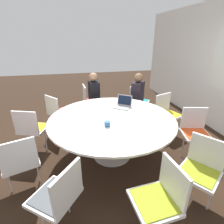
{
  "coord_description": "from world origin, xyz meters",
  "views": [
    {
      "loc": [
        2.53,
        -0.56,
        1.96
      ],
      "look_at": [
        0.0,
        0.0,
        0.84
      ],
      "focal_mm": 28.0,
      "sensor_mm": 36.0,
      "label": 1
    }
  ],
  "objects_px": {
    "chair_8": "(195,129)",
    "chair_9": "(167,111)",
    "chair_2": "(58,111)",
    "chair_6": "(160,195)",
    "coffee_cup": "(107,124)",
    "laptop": "(123,104)",
    "chair_5": "(59,194)",
    "person_0": "(138,95)",
    "person_1": "(95,94)",
    "chair_7": "(201,166)",
    "chair_4": "(20,160)",
    "chair_0": "(137,99)",
    "chair_1": "(90,99)",
    "chair_3": "(31,127)"
  },
  "relations": [
    {
      "from": "chair_2",
      "to": "chair_9",
      "type": "height_order",
      "value": "same"
    },
    {
      "from": "chair_1",
      "to": "chair_8",
      "type": "relative_size",
      "value": 1.0
    },
    {
      "from": "chair_4",
      "to": "chair_7",
      "type": "relative_size",
      "value": 1.0
    },
    {
      "from": "chair_1",
      "to": "chair_0",
      "type": "bearing_deg",
      "value": 71.7
    },
    {
      "from": "chair_5",
      "to": "laptop",
      "type": "bearing_deg",
      "value": 2.17
    },
    {
      "from": "chair_2",
      "to": "person_0",
      "type": "xyz_separation_m",
      "value": [
        -0.11,
        1.83,
        0.19
      ]
    },
    {
      "from": "laptop",
      "to": "chair_8",
      "type": "bearing_deg",
      "value": 3.32
    },
    {
      "from": "chair_4",
      "to": "chair_6",
      "type": "height_order",
      "value": "same"
    },
    {
      "from": "chair_9",
      "to": "coffee_cup",
      "type": "xyz_separation_m",
      "value": [
        0.82,
        -1.44,
        0.27
      ]
    },
    {
      "from": "chair_5",
      "to": "chair_1",
      "type": "bearing_deg",
      "value": 25.44
    },
    {
      "from": "chair_4",
      "to": "chair_9",
      "type": "height_order",
      "value": "same"
    },
    {
      "from": "chair_0",
      "to": "chair_2",
      "type": "height_order",
      "value": "same"
    },
    {
      "from": "chair_1",
      "to": "chair_3",
      "type": "bearing_deg",
      "value": -46.18
    },
    {
      "from": "chair_2",
      "to": "chair_6",
      "type": "distance_m",
      "value": 2.71
    },
    {
      "from": "chair_5",
      "to": "person_0",
      "type": "distance_m",
      "value": 2.9
    },
    {
      "from": "chair_5",
      "to": "chair_9",
      "type": "bearing_deg",
      "value": -13.72
    },
    {
      "from": "chair_6",
      "to": "chair_9",
      "type": "xyz_separation_m",
      "value": [
        -1.95,
        1.13,
        0.0
      ]
    },
    {
      "from": "chair_5",
      "to": "person_0",
      "type": "relative_size",
      "value": 0.71
    },
    {
      "from": "chair_3",
      "to": "chair_6",
      "type": "distance_m",
      "value": 2.38
    },
    {
      "from": "chair_9",
      "to": "laptop",
      "type": "height_order",
      "value": "laptop"
    },
    {
      "from": "chair_5",
      "to": "chair_8",
      "type": "height_order",
      "value": "same"
    },
    {
      "from": "chair_2",
      "to": "person_0",
      "type": "distance_m",
      "value": 1.85
    },
    {
      "from": "chair_0",
      "to": "chair_4",
      "type": "xyz_separation_m",
      "value": [
        1.92,
        -2.29,
        0.0
      ]
    },
    {
      "from": "chair_0",
      "to": "chair_1",
      "type": "bearing_deg",
      "value": -67.18
    },
    {
      "from": "chair_3",
      "to": "chair_5",
      "type": "height_order",
      "value": "same"
    },
    {
      "from": "laptop",
      "to": "chair_6",
      "type": "bearing_deg",
      "value": -57.48
    },
    {
      "from": "chair_1",
      "to": "person_0",
      "type": "relative_size",
      "value": 0.71
    },
    {
      "from": "chair_8",
      "to": "chair_2",
      "type": "bearing_deg",
      "value": -15.6
    },
    {
      "from": "chair_0",
      "to": "coffee_cup",
      "type": "distance_m",
      "value": 2.04
    },
    {
      "from": "chair_4",
      "to": "coffee_cup",
      "type": "xyz_separation_m",
      "value": [
        -0.23,
        1.19,
        0.27
      ]
    },
    {
      "from": "chair_2",
      "to": "coffee_cup",
      "type": "height_order",
      "value": "chair_2"
    },
    {
      "from": "chair_5",
      "to": "coffee_cup",
      "type": "distance_m",
      "value": 1.15
    },
    {
      "from": "chair_7",
      "to": "chair_1",
      "type": "bearing_deg",
      "value": -14.13
    },
    {
      "from": "chair_8",
      "to": "chair_9",
      "type": "relative_size",
      "value": 1.0
    },
    {
      "from": "person_1",
      "to": "chair_0",
      "type": "bearing_deg",
      "value": 82.58
    },
    {
      "from": "chair_1",
      "to": "chair_7",
      "type": "bearing_deg",
      "value": 16.12
    },
    {
      "from": "chair_0",
      "to": "chair_5",
      "type": "height_order",
      "value": "same"
    },
    {
      "from": "chair_0",
      "to": "chair_8",
      "type": "bearing_deg",
      "value": 50.43
    },
    {
      "from": "chair_7",
      "to": "person_0",
      "type": "xyz_separation_m",
      "value": [
        -2.3,
        0.03,
        0.19
      ]
    },
    {
      "from": "chair_8",
      "to": "chair_6",
      "type": "bearing_deg",
      "value": 57.24
    },
    {
      "from": "chair_1",
      "to": "coffee_cup",
      "type": "height_order",
      "value": "chair_1"
    },
    {
      "from": "chair_2",
      "to": "chair_6",
      "type": "height_order",
      "value": "same"
    },
    {
      "from": "person_1",
      "to": "chair_3",
      "type": "bearing_deg",
      "value": -54.23
    },
    {
      "from": "chair_7",
      "to": "chair_8",
      "type": "distance_m",
      "value": 0.99
    },
    {
      "from": "person_0",
      "to": "person_1",
      "type": "bearing_deg",
      "value": -70.03
    },
    {
      "from": "chair_2",
      "to": "chair_5",
      "type": "bearing_deg",
      "value": -35.35
    },
    {
      "from": "chair_1",
      "to": "laptop",
      "type": "bearing_deg",
      "value": 17.31
    },
    {
      "from": "chair_4",
      "to": "laptop",
      "type": "height_order",
      "value": "laptop"
    },
    {
      "from": "chair_7",
      "to": "coffee_cup",
      "type": "height_order",
      "value": "chair_7"
    },
    {
      "from": "chair_0",
      "to": "laptop",
      "type": "xyz_separation_m",
      "value": [
        1.0,
        -0.66,
        0.28
      ]
    }
  ]
}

